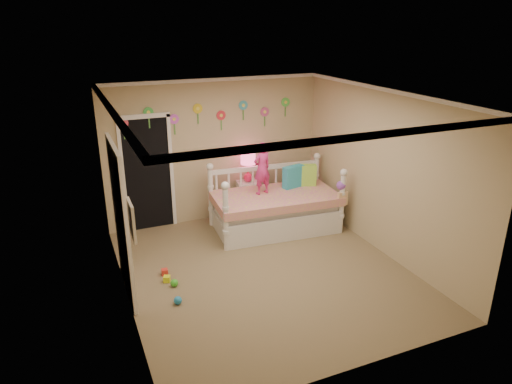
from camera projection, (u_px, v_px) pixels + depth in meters
name	position (u px, v px, depth m)	size (l,w,h in m)	color
floor	(266.00, 271.00, 6.93)	(4.00, 4.50, 0.01)	#7F684C
ceiling	(267.00, 96.00, 6.02)	(4.00, 4.50, 0.01)	white
back_wall	(215.00, 151.00, 8.41)	(4.00, 0.01, 2.60)	tan
left_wall	(119.00, 212.00, 5.74)	(0.01, 4.50, 2.60)	tan
right_wall	(383.00, 173.00, 7.21)	(0.01, 4.50, 2.60)	tan
crown_molding	(267.00, 99.00, 6.03)	(4.00, 4.50, 0.06)	white
daybed	(275.00, 197.00, 8.15)	(2.20, 1.18, 1.19)	white
pillow_turquoise	(293.00, 177.00, 8.38)	(0.40, 0.14, 0.40)	teal
pillow_lime	(305.00, 175.00, 8.48)	(0.41, 0.15, 0.39)	#9EE245
child	(262.00, 168.00, 7.98)	(0.34, 0.22, 0.93)	#DA3183
nightstand	(248.00, 199.00, 8.77)	(0.42, 0.32, 0.69)	white
table_lamp	(248.00, 161.00, 8.51)	(0.28, 0.28, 0.61)	#F62058
closet_doorway	(148.00, 173.00, 8.03)	(0.90, 0.04, 2.07)	black
flower_decals	(210.00, 116.00, 8.14)	(3.40, 0.02, 0.50)	#B2668C
mirror_closet	(121.00, 221.00, 6.10)	(0.07, 1.30, 2.10)	white
wall_picture	(132.00, 220.00, 4.89)	(0.05, 0.34, 0.42)	white
hanging_bag	(341.00, 194.00, 7.95)	(0.20, 0.16, 0.36)	beige
toy_scatter	(187.00, 277.00, 6.68)	(0.80, 1.30, 0.11)	#996666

